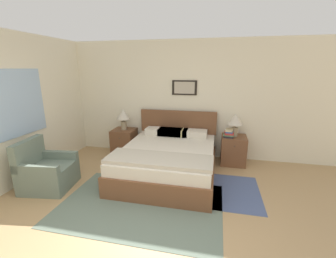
% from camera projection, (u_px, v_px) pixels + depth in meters
% --- Properties ---
extents(wall_back, '(7.36, 0.09, 2.60)m').
position_uv_depth(wall_back, '(179.00, 100.00, 5.11)').
color(wall_back, beige).
rests_on(wall_back, ground_plane).
extents(wall_left, '(0.08, 5.66, 2.60)m').
position_uv_depth(wall_left, '(27.00, 108.00, 4.05)').
color(wall_left, beige).
rests_on(wall_left, ground_plane).
extents(area_rug_main, '(2.41, 1.63, 0.01)m').
position_uv_depth(area_rug_main, '(141.00, 204.00, 3.39)').
color(area_rug_main, slate).
rests_on(area_rug_main, ground_plane).
extents(area_rug_bedside, '(0.77, 1.19, 0.01)m').
position_uv_depth(area_rug_bedside, '(236.00, 192.00, 3.73)').
color(area_rug_bedside, '#47567F').
rests_on(area_rug_bedside, ground_plane).
extents(bed, '(1.74, 2.13, 1.07)m').
position_uv_depth(bed, '(168.00, 159.00, 4.32)').
color(bed, brown).
rests_on(bed, ground_plane).
extents(armchair, '(0.84, 0.81, 0.85)m').
position_uv_depth(armchair, '(46.00, 172.00, 3.82)').
color(armchair, slate).
rests_on(armchair, ground_plane).
extents(nightstand_near_window, '(0.51, 0.53, 0.61)m').
position_uv_depth(nightstand_near_window, '(124.00, 142.00, 5.32)').
color(nightstand_near_window, brown).
rests_on(nightstand_near_window, ground_plane).
extents(nightstand_by_door, '(0.51, 0.53, 0.61)m').
position_uv_depth(nightstand_by_door, '(233.00, 150.00, 4.80)').
color(nightstand_by_door, brown).
rests_on(nightstand_by_door, ground_plane).
extents(table_lamp_near_window, '(0.31, 0.31, 0.48)m').
position_uv_depth(table_lamp_near_window, '(123.00, 116.00, 5.15)').
color(table_lamp_near_window, gray).
rests_on(table_lamp_near_window, nightstand_near_window).
extents(table_lamp_by_door, '(0.31, 0.31, 0.48)m').
position_uv_depth(table_lamp_by_door, '(235.00, 121.00, 4.63)').
color(table_lamp_by_door, gray).
rests_on(table_lamp_by_door, nightstand_by_door).
extents(book_thick_bottom, '(0.22, 0.28, 0.04)m').
position_uv_depth(book_thick_bottom, '(229.00, 136.00, 4.69)').
color(book_thick_bottom, '#232328').
rests_on(book_thick_bottom, nightstand_by_door).
extents(book_hardcover_middle, '(0.25, 0.28, 0.03)m').
position_uv_depth(book_hardcover_middle, '(229.00, 134.00, 4.68)').
color(book_hardcover_middle, '#4C7551').
rests_on(book_hardcover_middle, book_thick_bottom).
extents(book_novel_upper, '(0.18, 0.26, 0.04)m').
position_uv_depth(book_novel_upper, '(229.00, 133.00, 4.67)').
color(book_novel_upper, '#B7332D').
rests_on(book_novel_upper, book_hardcover_middle).
extents(book_slim_near_top, '(0.16, 0.26, 0.03)m').
position_uv_depth(book_slim_near_top, '(229.00, 131.00, 4.66)').
color(book_slim_near_top, '#335693').
rests_on(book_slim_near_top, book_novel_upper).
extents(book_paperback_top, '(0.18, 0.28, 0.03)m').
position_uv_depth(book_paperback_top, '(229.00, 130.00, 4.66)').
color(book_paperback_top, beige).
rests_on(book_paperback_top, book_slim_near_top).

